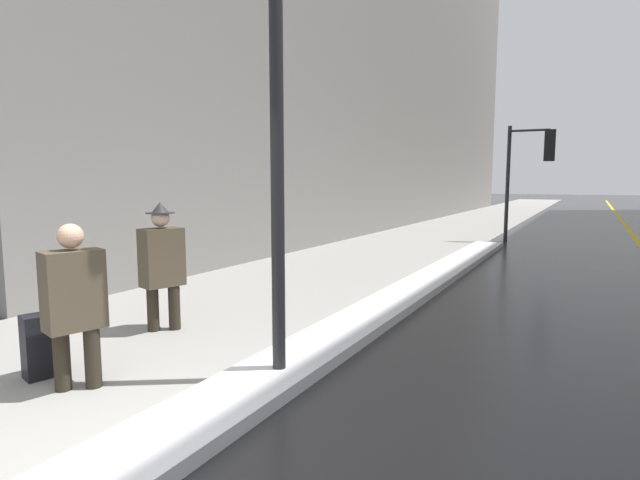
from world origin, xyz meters
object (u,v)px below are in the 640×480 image
object	(u,v)px
pedestrian_in_glasses	(74,299)
rolling_suitcase	(45,345)
lamp_post	(276,85)
traffic_light_near	(534,158)
pedestrian_in_fedora	(162,261)

from	to	relation	value
pedestrian_in_glasses	rolling_suitcase	distance (m)	0.73
lamp_post	traffic_light_near	distance (m)	12.37
lamp_post	pedestrian_in_fedora	world-z (taller)	lamp_post
traffic_light_near	pedestrian_in_fedora	size ratio (longest dim) A/B	2.21
pedestrian_in_glasses	rolling_suitcase	xyz separation A→B (m)	(-0.52, 0.04, -0.50)
lamp_post	pedestrian_in_glasses	world-z (taller)	lamp_post
pedestrian_in_glasses	rolling_suitcase	bearing A→B (deg)	-78.34
rolling_suitcase	traffic_light_near	bearing A→B (deg)	-175.45
traffic_light_near	pedestrian_in_fedora	distance (m)	12.20
traffic_light_near	rolling_suitcase	distance (m)	13.77
traffic_light_near	pedestrian_in_glasses	bearing A→B (deg)	-103.84
traffic_light_near	lamp_post	bearing A→B (deg)	-98.16
pedestrian_in_glasses	pedestrian_in_fedora	distance (m)	1.74
lamp_post	rolling_suitcase	world-z (taller)	lamp_post
pedestrian_in_glasses	lamp_post	bearing A→B (deg)	142.07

